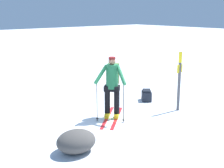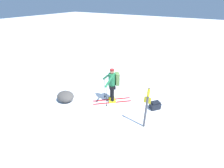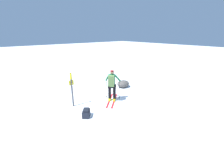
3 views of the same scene
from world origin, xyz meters
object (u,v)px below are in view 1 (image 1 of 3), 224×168
Objects in this scene: skier at (112,84)px; dropped_backpack at (147,95)px; rock_boulder at (76,141)px; trail_marker at (179,76)px.

skier is 3.20× the size of dropped_backpack.
skier is 1.98× the size of rock_boulder.
skier is 2.02m from trail_marker.
dropped_backpack is (1.89, 0.51, -0.77)m from skier.
skier is 0.97× the size of trail_marker.
trail_marker is at bearing -90.92° from dropped_backpack.
dropped_backpack is at bearing 89.08° from trail_marker.
trail_marker is 3.89m from rock_boulder.
rock_boulder is (-3.79, -0.37, -0.78)m from trail_marker.
trail_marker is (-0.02, -1.27, 0.84)m from dropped_backpack.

